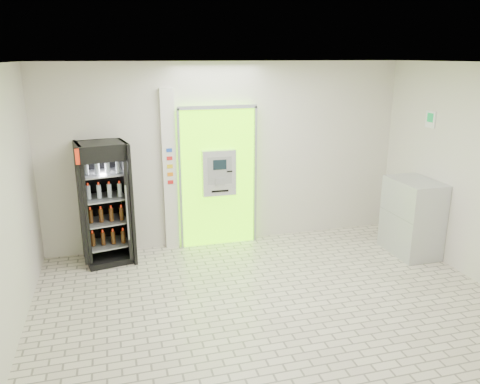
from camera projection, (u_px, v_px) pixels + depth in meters
name	position (u px, v px, depth m)	size (l,w,h in m)	color
ground	(277.00, 312.00, 5.83)	(6.00, 6.00, 0.00)	beige
room_shell	(281.00, 169.00, 5.31)	(6.00, 6.00, 6.00)	beige
atm_assembly	(218.00, 176.00, 7.68)	(1.30, 0.24, 2.33)	#6CEF02
pillar	(170.00, 171.00, 7.48)	(0.22, 0.11, 2.60)	silver
beverage_cooler	(106.00, 205.00, 7.10)	(0.81, 0.77, 1.86)	black
steel_cabinet	(412.00, 217.00, 7.44)	(0.61, 0.91, 1.21)	#B7B9BF
exit_sign	(431.00, 119.00, 7.29)	(0.02, 0.22, 0.26)	white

